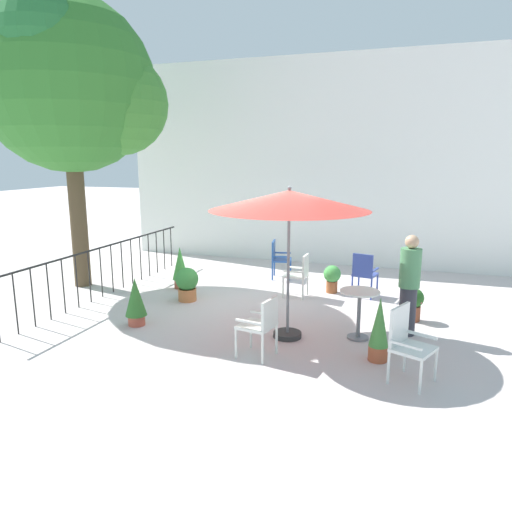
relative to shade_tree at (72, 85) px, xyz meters
name	(u,v)px	position (x,y,z in m)	size (l,w,h in m)	color
ground_plane	(256,310)	(4.08, -0.48, -4.19)	(60.00, 60.00, 0.00)	beige
villa_facade	(310,162)	(4.08, 3.92, -1.57)	(10.07, 0.30, 5.25)	white
terrace_railing	(106,262)	(0.88, -0.48, -3.51)	(0.03, 5.76, 1.01)	black
shade_tree	(72,85)	(0.00, 0.00, 0.00)	(3.67, 3.49, 5.93)	brown
patio_umbrella_0	(289,202)	(4.97, -1.58, -2.08)	(2.40, 2.40, 2.34)	#2D2D2D
cafe_table_0	(359,306)	(6.02, -1.28, -3.67)	(0.61, 0.61, 0.77)	silver
patio_chair_0	(299,273)	(4.64, 0.59, -3.69)	(0.44, 0.43, 0.87)	white
patio_chair_1	(261,323)	(4.81, -2.42, -3.68)	(0.53, 0.53, 0.86)	silver
patio_chair_2	(407,340)	(6.74, -2.52, -3.65)	(0.60, 0.63, 0.96)	silver
patio_chair_3	(364,272)	(5.86, 0.99, -3.67)	(0.51, 0.51, 0.90)	#314497
patio_chair_4	(278,257)	(3.82, 1.94, -3.68)	(0.50, 0.55, 0.87)	#244A92
potted_plant_0	(180,267)	(2.08, 0.43, -3.72)	(0.33, 0.33, 0.90)	#9F4C37
potted_plant_1	(414,302)	(6.82, -0.15, -3.86)	(0.33, 0.34, 0.57)	brown
potted_plant_2	(379,329)	(6.38, -2.02, -3.74)	(0.27, 0.27, 0.91)	#B15434
potted_plant_3	(187,283)	(2.62, -0.34, -3.84)	(0.45, 0.45, 0.66)	#BD703E
potted_plant_4	(332,277)	(5.21, 1.13, -3.86)	(0.36, 0.36, 0.57)	#9A542E
potted_plant_5	(136,300)	(2.44, -1.85, -3.76)	(0.36, 0.36, 0.81)	#B75440
standing_person	(409,284)	(6.72, -0.86, -3.37)	(0.44, 0.44, 1.60)	#33333D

